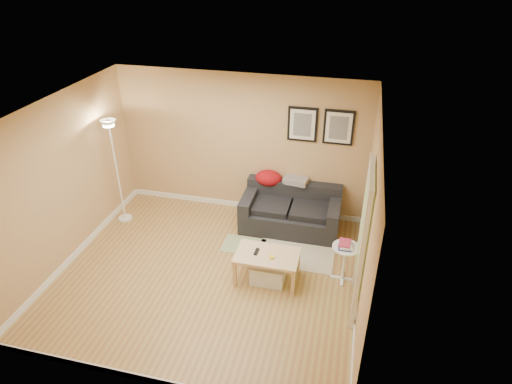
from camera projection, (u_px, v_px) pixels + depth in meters
The scene contains 25 objects.
floor at pixel (209, 273), 6.75m from camera, with size 4.50×4.50×0.00m, color #A78747.
ceiling at pixel (197, 113), 5.45m from camera, with size 4.50×4.50×0.00m, color white.
wall_back at pixel (241, 145), 7.78m from camera, with size 4.50×4.50×0.00m, color tan.
wall_front at pixel (137, 301), 4.42m from camera, with size 4.50×4.50×0.00m, color tan.
wall_left at pixel (62, 183), 6.56m from camera, with size 4.00×4.00×0.00m, color tan.
wall_right at pixel (368, 223), 5.64m from camera, with size 4.00×4.00×0.00m, color tan.
baseboard_back at pixel (242, 205), 8.40m from camera, with size 4.50×0.02×0.10m, color white.
baseboard_front at pixel (152, 380), 5.05m from camera, with size 4.50×0.02×0.10m, color white.
baseboard_left at pixel (80, 250), 7.18m from camera, with size 0.02×4.00×0.10m, color white.
baseboard_right at pixel (356, 295), 6.27m from camera, with size 0.02×4.00×0.10m, color white.
sofa at pixel (291, 210), 7.64m from camera, with size 1.70×0.90×0.75m, color black, non-canonical shape.
red_throw at pixel (269, 178), 7.82m from camera, with size 0.48×0.36×0.28m, color maroon, non-canonical shape.
plaid_throw at pixel (296, 181), 7.72m from camera, with size 0.42×0.26×0.10m, color tan, non-canonical shape.
framed_print_left at pixel (303, 124), 7.29m from camera, with size 0.50×0.04×0.60m, color black, non-canonical shape.
framed_print_right at pixel (339, 127), 7.17m from camera, with size 0.50×0.04×0.60m, color black, non-canonical shape.
area_rug at pixel (296, 253), 7.17m from camera, with size 1.25×0.85×0.01m, color beige.
green_runner at pixel (243, 245), 7.35m from camera, with size 0.70×0.50×0.01m, color #668C4C.
coffee_table at pixel (267, 267), 6.52m from camera, with size 0.94×0.57×0.47m, color #DBB585, non-canonical shape.
remote_control at pixel (256, 252), 6.44m from camera, with size 0.05×0.16×0.02m, color black.
tape_roll at pixel (272, 257), 6.32m from camera, with size 0.07×0.07×0.03m, color yellow.
storage_bin at pixel (268, 272), 6.52m from camera, with size 0.51×0.38×0.32m, color white, non-canonical shape.
side_table at pixel (344, 263), 6.48m from camera, with size 0.40×0.40×0.61m, color white, non-canonical shape.
book_stack at pixel (345, 244), 6.31m from camera, with size 0.18×0.25×0.08m, color #372F8F, non-canonical shape.
floor_lamp at pixel (118, 175), 7.61m from camera, with size 0.25×0.25×1.94m, color white, non-canonical shape.
doorway at pixel (361, 246), 5.66m from camera, with size 0.12×1.01×2.13m, color white, non-canonical shape.
Camera 1 is at (1.94, -4.89, 4.47)m, focal length 30.58 mm.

